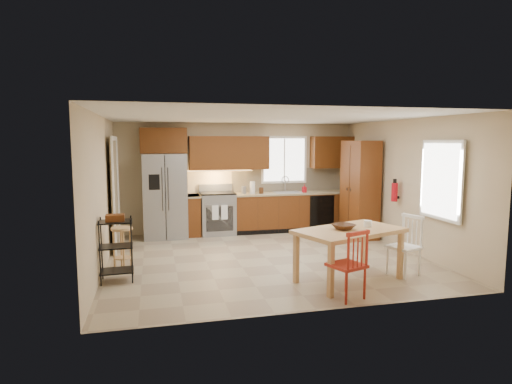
{
  "coord_description": "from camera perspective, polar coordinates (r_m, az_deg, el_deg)",
  "views": [
    {
      "loc": [
        -1.93,
        -7.25,
        2.08
      ],
      "look_at": [
        -0.09,
        0.4,
        1.15
      ],
      "focal_mm": 30.0,
      "sensor_mm": 36.0,
      "label": 1
    }
  ],
  "objects": [
    {
      "name": "floor",
      "position": [
        7.79,
        1.34,
        -8.75
      ],
      "size": [
        5.5,
        5.5,
        0.0
      ],
      "primitive_type": "plane",
      "color": "tan",
      "rests_on": "ground"
    },
    {
      "name": "ceiling",
      "position": [
        7.52,
        1.39,
        9.94
      ],
      "size": [
        5.5,
        5.0,
        0.02
      ],
      "primitive_type": "cube",
      "color": "silver",
      "rests_on": "ground"
    },
    {
      "name": "wall_back",
      "position": [
        9.98,
        -2.33,
        1.97
      ],
      "size": [
        5.5,
        0.02,
        2.5
      ],
      "primitive_type": "cube",
      "color": "#CCB793",
      "rests_on": "ground"
    },
    {
      "name": "wall_front",
      "position": [
        5.2,
        8.48,
        -2.54
      ],
      "size": [
        5.5,
        0.02,
        2.5
      ],
      "primitive_type": "cube",
      "color": "#CCB793",
      "rests_on": "ground"
    },
    {
      "name": "wall_left",
      "position": [
        7.35,
        -19.85,
        -0.16
      ],
      "size": [
        0.02,
        5.0,
        2.5
      ],
      "primitive_type": "cube",
      "color": "#CCB793",
      "rests_on": "ground"
    },
    {
      "name": "wall_right",
      "position": [
        8.67,
        19.21,
        0.87
      ],
      "size": [
        0.02,
        5.0,
        2.5
      ],
      "primitive_type": "cube",
      "color": "#CCB793",
      "rests_on": "ground"
    },
    {
      "name": "refrigerator",
      "position": [
        9.45,
        -12.04,
        -0.52
      ],
      "size": [
        0.92,
        0.75,
        1.82
      ],
      "primitive_type": "cube",
      "color": "gray",
      "rests_on": "floor"
    },
    {
      "name": "range_stove",
      "position": [
        9.67,
        -5.15,
        -2.92
      ],
      "size": [
        0.76,
        0.63,
        0.92
      ],
      "primitive_type": "cube",
      "color": "gray",
      "rests_on": "floor"
    },
    {
      "name": "base_cabinet_narrow",
      "position": [
        9.63,
        -8.4,
        -3.08
      ],
      "size": [
        0.3,
        0.6,
        0.9
      ],
      "primitive_type": "cube",
      "color": "#662D12",
      "rests_on": "floor"
    },
    {
      "name": "base_cabinet_run",
      "position": [
        10.12,
        5.21,
        -2.55
      ],
      "size": [
        2.92,
        0.6,
        0.9
      ],
      "primitive_type": "cube",
      "color": "#662D12",
      "rests_on": "floor"
    },
    {
      "name": "dishwasher",
      "position": [
        10.05,
        8.77,
        -2.67
      ],
      "size": [
        0.6,
        0.02,
        0.78
      ],
      "primitive_type": "cube",
      "color": "black",
      "rests_on": "floor"
    },
    {
      "name": "backsplash",
      "position": [
        10.3,
        4.75,
        1.68
      ],
      "size": [
        2.92,
        0.03,
        0.55
      ],
      "primitive_type": "cube",
      "color": "beige",
      "rests_on": "wall_back"
    },
    {
      "name": "upper_over_fridge",
      "position": [
        9.58,
        -12.24,
        6.71
      ],
      "size": [
        1.0,
        0.35,
        0.55
      ],
      "primitive_type": "cube",
      "color": "#592B0E",
      "rests_on": "wall_back"
    },
    {
      "name": "upper_left_block",
      "position": [
        9.73,
        -3.6,
        5.23
      ],
      "size": [
        1.8,
        0.35,
        0.75
      ],
      "primitive_type": "cube",
      "color": "#592B0E",
      "rests_on": "wall_back"
    },
    {
      "name": "upper_right_block",
      "position": [
        10.45,
        10.08,
        5.24
      ],
      "size": [
        1.0,
        0.35,
        0.75
      ],
      "primitive_type": "cube",
      "color": "#592B0E",
      "rests_on": "wall_back"
    },
    {
      "name": "window_back",
      "position": [
        10.2,
        3.76,
        4.32
      ],
      "size": [
        1.12,
        0.04,
        1.12
      ],
      "primitive_type": "cube",
      "color": "white",
      "rests_on": "wall_back"
    },
    {
      "name": "sink",
      "position": [
        10.0,
        4.21,
        -0.28
      ],
      "size": [
        0.62,
        0.46,
        0.16
      ],
      "primitive_type": "cube",
      "color": "gray",
      "rests_on": "base_cabinet_run"
    },
    {
      "name": "undercab_glow",
      "position": [
        9.67,
        -5.31,
        2.86
      ],
      "size": [
        1.6,
        0.3,
        0.01
      ],
      "primitive_type": "cube",
      "color": "#FFBF66",
      "rests_on": "wall_back"
    },
    {
      "name": "soap_bottle",
      "position": [
        10.01,
        6.46,
        0.48
      ],
      "size": [
        0.09,
        0.09,
        0.19
      ],
      "primitive_type": "imported",
      "color": "#AE0C16",
      "rests_on": "base_cabinet_run"
    },
    {
      "name": "paper_towel",
      "position": [
        9.71,
        -0.48,
        0.59
      ],
      "size": [
        0.12,
        0.12,
        0.28
      ],
      "primitive_type": "cylinder",
      "color": "white",
      "rests_on": "base_cabinet_run"
    },
    {
      "name": "canister_steel",
      "position": [
        9.67,
        -1.63,
        0.27
      ],
      "size": [
        0.11,
        0.11,
        0.18
      ],
      "primitive_type": "cylinder",
      "color": "gray",
      "rests_on": "base_cabinet_run"
    },
    {
      "name": "canister_wood",
      "position": [
        9.73,
        0.71,
        0.2
      ],
      "size": [
        0.1,
        0.1,
        0.14
      ],
      "primitive_type": "cylinder",
      "color": "#482513",
      "rests_on": "base_cabinet_run"
    },
    {
      "name": "pantry",
      "position": [
        9.57,
        13.67,
        0.37
      ],
      "size": [
        0.5,
        0.95,
        2.1
      ],
      "primitive_type": "cube",
      "color": "#662D12",
      "rests_on": "floor"
    },
    {
      "name": "fire_extinguisher",
      "position": [
        8.75,
        17.98,
        -0.02
      ],
      "size": [
        0.12,
        0.12,
        0.36
      ],
      "primitive_type": "cylinder",
      "color": "#AE0C16",
      "rests_on": "wall_right"
    },
    {
      "name": "window_right",
      "position": [
        7.68,
        23.46,
        1.47
      ],
      "size": [
        0.04,
        1.02,
        1.32
      ],
      "primitive_type": "cube",
      "color": "white",
      "rests_on": "wall_right"
    },
    {
      "name": "doorway",
      "position": [
        8.65,
        -18.34,
        -0.45
      ],
      "size": [
        0.04,
        0.95,
        2.1
      ],
      "primitive_type": "cube",
      "color": "#8C7A59",
      "rests_on": "wall_left"
    },
    {
      "name": "dining_table",
      "position": [
        6.61,
        12.3,
        -8.27
      ],
      "size": [
        1.8,
        1.38,
        0.78
      ],
      "primitive_type": null,
      "rotation": [
        0.0,
        0.0,
        0.35
      ],
      "color": "tan",
      "rests_on": "floor"
    },
    {
      "name": "chair_red",
      "position": [
        5.87,
        11.99,
        -9.36
      ],
      "size": [
        0.56,
        0.56,
        0.93
      ],
      "primitive_type": null,
      "rotation": [
        0.0,
        0.0,
        0.35
      ],
      "color": "#B02B1B",
      "rests_on": "floor"
    },
    {
      "name": "chair_white",
      "position": [
        7.09,
        19.12,
        -6.8
      ],
      "size": [
        0.56,
        0.56,
        0.93
      ],
      "primitive_type": null,
      "rotation": [
        0.0,
        0.0,
        1.92
      ],
      "color": "white",
      "rests_on": "floor"
    },
    {
      "name": "table_bowl",
      "position": [
        6.47,
        11.59,
        -4.95
      ],
      "size": [
        0.41,
        0.41,
        0.08
      ],
      "primitive_type": "imported",
      "rotation": [
        0.0,
        0.0,
        0.35
      ],
      "color": "#482513",
      "rests_on": "dining_table"
    },
    {
      "name": "table_jar",
      "position": [
        6.75,
        14.69,
        -4.29
      ],
      "size": [
        0.15,
        0.15,
        0.14
      ],
      "primitive_type": "cylinder",
      "rotation": [
        0.0,
        0.0,
        0.35
      ],
      "color": "white",
      "rests_on": "dining_table"
    },
    {
      "name": "bar_stool",
      "position": [
        7.34,
        -17.38,
        -7.21
      ],
      "size": [
        0.35,
        0.35,
        0.7
      ],
      "primitive_type": null,
      "rotation": [
        0.0,
        0.0,
        -0.02
      ],
      "color": "tan",
      "rests_on": "floor"
    },
    {
      "name": "utility_cart",
      "position": [
        6.74,
        -18.12,
        -7.34
      ],
      "size": [
        0.49,
        0.39,
        0.96
      ],
      "primitive_type": null,
      "rotation": [
        0.0,
        0.0,
        0.04
      ],
      "color": "black",
      "rests_on": "floor"
    }
  ]
}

